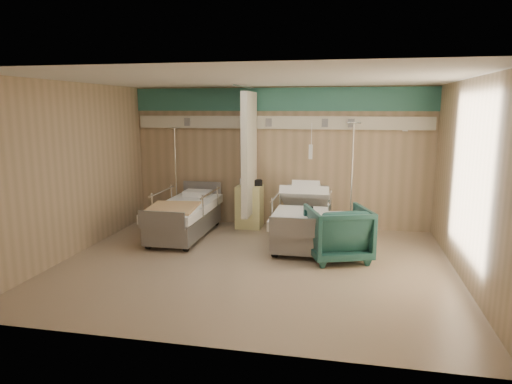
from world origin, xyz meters
TOP-DOWN VIEW (x-y plane):
  - ground at (0.00, 0.00)m, footprint 6.00×5.00m
  - room_walls at (-0.03, 0.25)m, footprint 6.04×5.04m
  - bed_right at (0.60, 1.30)m, footprint 1.00×2.16m
  - bed_left at (-1.60, 1.30)m, footprint 1.00×2.16m
  - bedside_cabinet at (-0.55, 2.20)m, footprint 0.50×0.48m
  - visitor_armchair at (1.25, 0.55)m, footprint 1.18×1.20m
  - waffle_blanket at (1.24, 0.49)m, footprint 0.66×0.61m
  - iv_stand_right at (1.45, 2.25)m, footprint 0.38×0.38m
  - iv_stand_left at (-2.12, 2.23)m, footprint 0.36×0.36m
  - call_remote at (0.71, 1.33)m, footprint 0.17×0.11m
  - tan_blanket at (-1.65, 0.84)m, footprint 0.95×1.13m
  - toiletry_bag at (-0.42, 2.25)m, footprint 0.26×0.22m
  - white_cup at (-0.72, 2.27)m, footprint 0.11×0.11m

SIDE VIEW (x-z plane):
  - ground at x=0.00m, z-range 0.00..0.00m
  - bed_right at x=0.60m, z-range 0.00..0.63m
  - bed_left at x=-1.60m, z-range 0.00..0.63m
  - iv_stand_left at x=-2.12m, z-range -0.59..1.41m
  - bedside_cabinet at x=-0.55m, z-range 0.00..0.85m
  - visitor_armchair at x=1.25m, z-range 0.00..0.86m
  - iv_stand_right at x=1.45m, z-range -0.63..1.50m
  - call_remote at x=0.71m, z-range 0.63..0.67m
  - tan_blanket at x=-1.65m, z-range 0.63..0.67m
  - waffle_blanket at x=1.24m, z-range 0.86..0.92m
  - toiletry_bag at x=-0.42m, z-range 0.85..0.97m
  - white_cup at x=-0.72m, z-range 0.85..0.98m
  - room_walls at x=-0.03m, z-range 0.45..3.27m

